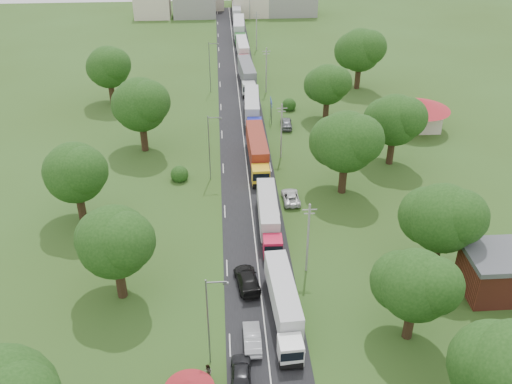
{
  "coord_description": "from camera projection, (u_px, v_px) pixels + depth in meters",
  "views": [
    {
      "loc": [
        -3.74,
        -58.0,
        41.64
      ],
      "look_at": [
        0.57,
        5.81,
        3.0
      ],
      "focal_mm": 40.0,
      "sensor_mm": 36.0,
      "label": 1
    }
  ],
  "objects": [
    {
      "name": "ground",
      "position": [
        255.0,
        237.0,
        71.28
      ],
      "size": [
        260.0,
        260.0,
        0.0
      ],
      "primitive_type": "plane",
      "color": "#2D4617",
      "rests_on": "ground"
    },
    {
      "name": "road",
      "position": [
        246.0,
        162.0,
        88.36
      ],
      "size": [
        8.0,
        200.0,
        0.04
      ],
      "primitive_type": "cube",
      "color": "black",
      "rests_on": "ground"
    },
    {
      "name": "info_sign",
      "position": [
        271.0,
        105.0,
        99.92
      ],
      "size": [
        0.12,
        3.1,
        4.1
      ],
      "color": "slate",
      "rests_on": "ground"
    },
    {
      "name": "pole_1",
      "position": [
        308.0,
        237.0,
        63.2
      ],
      "size": [
        1.6,
        0.24,
        9.0
      ],
      "color": "gray",
      "rests_on": "ground"
    },
    {
      "name": "pole_2",
      "position": [
        281.0,
        130.0,
        87.11
      ],
      "size": [
        1.6,
        0.24,
        9.0
      ],
      "color": "gray",
      "rests_on": "ground"
    },
    {
      "name": "pole_3",
      "position": [
        266.0,
        70.0,
        111.02
      ],
      "size": [
        1.6,
        0.24,
        9.0
      ],
      "color": "gray",
      "rests_on": "ground"
    },
    {
      "name": "pole_4",
      "position": [
        257.0,
        30.0,
        134.93
      ],
      "size": [
        1.6,
        0.24,
        9.0
      ],
      "color": "gray",
      "rests_on": "ground"
    },
    {
      "name": "pole_5",
      "position": [
        250.0,
        3.0,
        158.84
      ],
      "size": [
        1.6,
        0.24,
        9.0
      ],
      "color": "gray",
      "rests_on": "ground"
    },
    {
      "name": "lamp_0",
      "position": [
        210.0,
        318.0,
        51.02
      ],
      "size": [
        2.03,
        0.22,
        10.0
      ],
      "color": "slate",
      "rests_on": "ground"
    },
    {
      "name": "lamp_1",
      "position": [
        210.0,
        145.0,
        80.91
      ],
      "size": [
        2.03,
        0.22,
        10.0
      ],
      "color": "slate",
      "rests_on": "ground"
    },
    {
      "name": "lamp_2",
      "position": [
        210.0,
        65.0,
        110.8
      ],
      "size": [
        2.03,
        0.22,
        10.0
      ],
      "color": "slate",
      "rests_on": "ground"
    },
    {
      "name": "tree_2",
      "position": [
        416.0,
        284.0,
        53.43
      ],
      "size": [
        8.0,
        8.0,
        10.1
      ],
      "color": "#382616",
      "rests_on": "ground"
    },
    {
      "name": "tree_3",
      "position": [
        442.0,
        217.0,
        62.0
      ],
      "size": [
        8.8,
        8.8,
        11.07
      ],
      "color": "#382616",
      "rests_on": "ground"
    },
    {
      "name": "tree_4",
      "position": [
        346.0,
        141.0,
        76.66
      ],
      "size": [
        9.6,
        9.6,
        12.05
      ],
      "color": "#382616",
      "rests_on": "ground"
    },
    {
      "name": "tree_5",
      "position": [
        395.0,
        120.0,
        84.32
      ],
      "size": [
        8.8,
        8.8,
        11.07
      ],
      "color": "#382616",
      "rests_on": "ground"
    },
    {
      "name": "tree_6",
      "position": [
        327.0,
        84.0,
        98.74
      ],
      "size": [
        8.0,
        8.0,
        10.1
      ],
      "color": "#382616",
      "rests_on": "ground"
    },
    {
      "name": "tree_7",
      "position": [
        360.0,
        50.0,
        111.45
      ],
      "size": [
        9.6,
        9.6,
        12.05
      ],
      "color": "#382616",
      "rests_on": "ground"
    },
    {
      "name": "tree_10",
      "position": [
        115.0,
        241.0,
        58.27
      ],
      "size": [
        8.8,
        8.8,
        11.07
      ],
      "color": "#382616",
      "rests_on": "ground"
    },
    {
      "name": "tree_11",
      "position": [
        75.0,
        172.0,
        70.68
      ],
      "size": [
        8.8,
        8.8,
        11.07
      ],
      "color": "#382616",
      "rests_on": "ground"
    },
    {
      "name": "tree_12",
      "position": [
        140.0,
        104.0,
        87.79
      ],
      "size": [
        9.6,
        9.6,
        12.05
      ],
      "color": "#382616",
      "rests_on": "ground"
    },
    {
      "name": "tree_13",
      "position": [
        108.0,
        67.0,
        104.72
      ],
      "size": [
        8.8,
        8.8,
        11.07
      ],
      "color": "#382616",
      "rests_on": "ground"
    },
    {
      "name": "house_brick",
      "position": [
        503.0,
        272.0,
        61.16
      ],
      "size": [
        8.6,
        6.6,
        5.2
      ],
      "color": "maroon",
      "rests_on": "ground"
    },
    {
      "name": "house_cream",
      "position": [
        419.0,
        109.0,
        96.75
      ],
      "size": [
        10.08,
        10.08,
        5.8
      ],
      "color": "beige",
      "rests_on": "ground"
    },
    {
      "name": "distant_town",
      "position": [
        232.0,
        3.0,
        163.45
      ],
      "size": [
        52.0,
        8.0,
        8.0
      ],
      "color": "gray",
      "rests_on": "ground"
    },
    {
      "name": "truck_0",
      "position": [
        284.0,
        303.0,
        57.95
      ],
      "size": [
        2.95,
        13.75,
        3.8
      ],
      "color": "white",
      "rests_on": "ground"
    },
    {
      "name": "truck_1",
      "position": [
        268.0,
        215.0,
        71.8
      ],
      "size": [
        2.57,
        13.57,
        3.76
      ],
      "color": "red",
      "rests_on": "ground"
    },
    {
      "name": "truck_2",
      "position": [
        257.0,
        151.0,
        86.62
      ],
      "size": [
        2.8,
        15.1,
        4.18
      ],
      "color": "yellow",
      "rests_on": "ground"
    },
    {
      "name": "truck_3",
      "position": [
        252.0,
        109.0,
        100.89
      ],
      "size": [
        3.06,
        14.55,
        4.02
      ],
      "color": "#1A229D",
      "rests_on": "ground"
    },
    {
      "name": "truck_4",
      "position": [
        247.0,
        75.0,
        115.85
      ],
      "size": [
        3.31,
        15.01,
        4.14
      ],
      "color": "silver",
      "rests_on": "ground"
    },
    {
      "name": "truck_5",
      "position": [
        243.0,
        50.0,
        130.58
      ],
      "size": [
        2.63,
        13.69,
        3.79
      ],
      "color": "#A71922",
      "rests_on": "ground"
    },
    {
      "name": "truck_6",
      "position": [
        239.0,
        29.0,
        144.7
      ],
      "size": [
        3.15,
        15.73,
        4.35
      ],
      "color": "#235E25",
      "rests_on": "ground"
    },
    {
      "name": "truck_7",
      "position": [
        237.0,
        13.0,
        159.92
      ],
      "size": [
        2.53,
        13.67,
        3.79
      ],
      "color": "#B5B5B5",
      "rests_on": "ground"
    },
    {
      "name": "truck_8",
      "position": [
        236.0,
        0.0,
        172.99
      ],
      "size": [
        3.17,
        14.94,
        4.13
      ],
      "color": "brown",
      "rests_on": "ground"
    },
    {
      "name": "car_lane_front",
      "position": [
        241.0,
        373.0,
        51.72
      ],
      "size": [
        2.11,
        4.83,
        1.62
      ],
      "primitive_type": "imported",
      "rotation": [
        0.0,
        0.0,
        3.1
      ],
      "color": "black",
      "rests_on": "ground"
    },
    {
      "name": "car_lane_mid",
      "position": [
        252.0,
        338.0,
        55.42
      ],
      "size": [
        1.68,
        4.75,
        1.56
      ],
      "primitive_type": "imported",
      "rotation": [
        0.0,
        0.0,
        3.15
      ],
      "color": "#ACAEB5",
      "rests_on": "ground"
    },
    {
      "name": "car_lane_rear",
      "position": [
        247.0,
        280.0,
        62.88
      ],
      "size": [
        3.12,
        6.04,
        1.67
      ],
      "primitive_type": "imported",
      "rotation": [
        0.0,
        0.0,
        3.28
      ],
      "color": "black",
      "rests_on": "ground"
    },
    {
      "name": "car_verge_near",
      "position": [
        291.0,
        197.0,
        78.1
      ],
      "size": [
        2.33,
        4.89,
        1.35
      ],
      "primitive_type": "imported",
      "rotation": [
        0.0,
        0.0,
        3.16
      ],
      "color": "silver",
      "rests_on": "ground"
    },
    {
      "name": "car_verge_far",
      "position": [
        286.0,
        123.0,
        98.76
      ],
      "size": [
        2.14,
        4.84,
        1.62
      ],
      "primitive_type": "imported",
      "rotation": [
        0.0,
        0.0,
        3.09
      ],
      "color": "slate",
      "rests_on": "ground"
    },
    {
      "name": "pedestrian_booth",
      "position": [
        208.0,
        372.0,
        51.72
      ],
      "size": [
        0.97,
        1.04,
        1.71
      ],
      "primitive_type": "imported",
      "rotation": [
        0.0,
        0.0,
        -1.08
      ],
      "color": "gray",
      "rests_on": "ground"
    }
  ]
}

